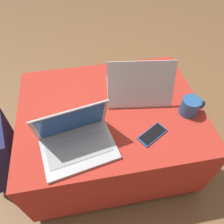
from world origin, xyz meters
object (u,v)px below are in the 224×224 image
object	(u,v)px
laptop_near	(76,139)
laptop_far	(138,89)
coffee_mug	(191,106)
cell_phone	(153,134)
backpack	(3,156)

from	to	relation	value
laptop_near	laptop_far	distance (m)	0.46
laptop_far	coffee_mug	world-z (taller)	laptop_far
laptop_near	coffee_mug	xyz separation A→B (m)	(0.61, 0.10, -0.00)
laptop_far	cell_phone	xyz separation A→B (m)	(0.01, -0.28, -0.05)
cell_phone	backpack	xyz separation A→B (m)	(-0.83, 0.16, -0.25)
cell_phone	backpack	distance (m)	0.88
laptop_near	laptop_far	size ratio (longest dim) A/B	1.00
laptop_near	laptop_far	bearing A→B (deg)	25.77
laptop_near	backpack	distance (m)	0.56
cell_phone	coffee_mug	distance (m)	0.26
backpack	coffee_mug	bearing A→B (deg)	73.65
laptop_near	cell_phone	world-z (taller)	laptop_near
laptop_far	cell_phone	world-z (taller)	laptop_far
laptop_far	laptop_near	bearing A→B (deg)	44.50
cell_phone	backpack	bearing A→B (deg)	48.39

